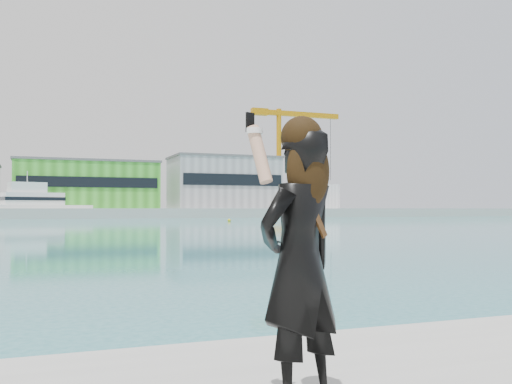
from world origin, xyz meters
TOP-DOWN VIEW (x-y plane):
  - far_quay at (0.00, 130.00)m, footprint 320.00×40.00m
  - warehouse_green at (8.00, 127.98)m, footprint 30.60×16.36m
  - warehouse_grey_right at (40.00, 127.98)m, footprint 25.50×15.35m
  - ancillary_shed at (62.00, 126.00)m, footprint 12.00×10.00m
  - dock_crane at (53.20, 122.00)m, footprint 23.00×4.00m
  - flagpole_right at (22.09, 121.00)m, footprint 1.28×0.16m
  - motor_yacht at (-2.44, 115.18)m, footprint 20.51×10.55m
  - buoy_near at (25.15, 78.52)m, footprint 0.50×0.50m
  - woman at (-0.47, -0.69)m, footprint 0.68×0.56m

SIDE VIEW (x-z plane):
  - buoy_near at x=25.15m, z-range -0.25..0.25m
  - far_quay at x=0.00m, z-range 0.00..2.00m
  - woman at x=-0.47m, z-range 0.81..2.48m
  - motor_yacht at x=-2.44m, z-range -2.02..7.20m
  - ancillary_shed at x=62.00m, z-range 2.00..8.00m
  - flagpole_right at x=22.09m, z-range 2.54..10.54m
  - warehouse_green at x=8.00m, z-range 2.01..12.51m
  - warehouse_grey_right at x=40.00m, z-range 2.01..14.51m
  - dock_crane at x=53.20m, z-range 3.07..27.07m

